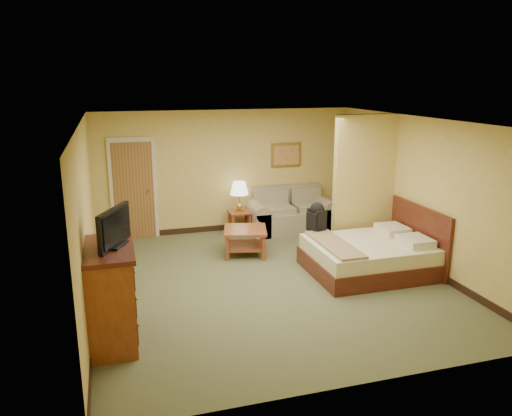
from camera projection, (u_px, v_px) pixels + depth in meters
name	position (u px, v px, depth m)	size (l,w,h in m)	color
floor	(269.00, 281.00, 8.18)	(6.00, 6.00, 0.00)	#575D3C
ceiling	(270.00, 121.00, 7.53)	(6.00, 6.00, 0.00)	white
back_wall	(226.00, 171.00, 10.64)	(5.50, 0.02, 2.60)	#D2B759
left_wall	(86.00, 218.00, 7.10)	(0.02, 6.00, 2.60)	#D2B759
right_wall	(421.00, 193.00, 8.61)	(0.02, 6.00, 2.60)	#D2B759
partition	(364.00, 185.00, 9.30)	(1.20, 0.15, 2.60)	#D2B759
door	(134.00, 190.00, 10.14)	(0.94, 0.16, 2.10)	beige
baseboard	(227.00, 227.00, 10.94)	(5.50, 0.02, 0.12)	black
loveseat	(291.00, 217.00, 10.87)	(1.87, 0.87, 0.95)	gray
side_table	(240.00, 219.00, 10.61)	(0.45, 0.45, 0.49)	brown
table_lamp	(239.00, 189.00, 10.45)	(0.39, 0.39, 0.64)	#B79443
coffee_table	(245.00, 236.00, 9.35)	(0.95, 0.95, 0.50)	brown
wall_picture	(286.00, 155.00, 10.91)	(0.69, 0.04, 0.54)	#B78E3F
dresser	(111.00, 295.00, 6.16)	(0.62, 1.17, 1.25)	brown
tv	(114.00, 229.00, 5.98)	(0.40, 0.72, 0.48)	black
bed	(372.00, 255.00, 8.51)	(2.00, 1.70, 1.10)	#461910
backpack	(317.00, 216.00, 8.95)	(0.30, 0.36, 0.54)	black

